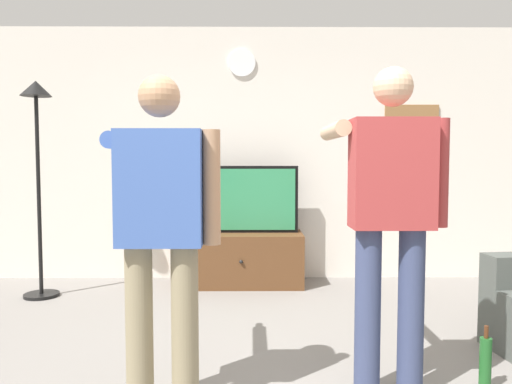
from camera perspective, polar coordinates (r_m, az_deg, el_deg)
back_wall at (r=5.39m, az=0.46°, el=4.37°), size 6.40×0.10×2.70m
tv_stand at (r=5.14m, az=-1.66°, el=-7.71°), size 1.25×0.56×0.54m
television at (r=5.10m, az=-1.67°, el=-0.84°), size 1.16×0.07×0.69m
wall_clock at (r=5.43m, az=-1.64°, el=14.67°), size 0.29×0.03×0.29m
framed_picture at (r=5.61m, az=17.45°, el=6.34°), size 0.58×0.04×0.64m
floor_lamp at (r=5.02m, az=-23.91°, el=5.14°), size 0.32×0.32×2.01m
person_standing_nearer_lamp at (r=2.56m, az=-10.87°, el=-3.39°), size 0.61×0.78×1.71m
person_standing_nearer_couch at (r=2.76m, az=15.23°, el=-2.03°), size 0.61×0.78×1.78m
beverage_bottle at (r=3.18m, az=24.94°, el=-17.46°), size 0.07×0.07×0.37m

